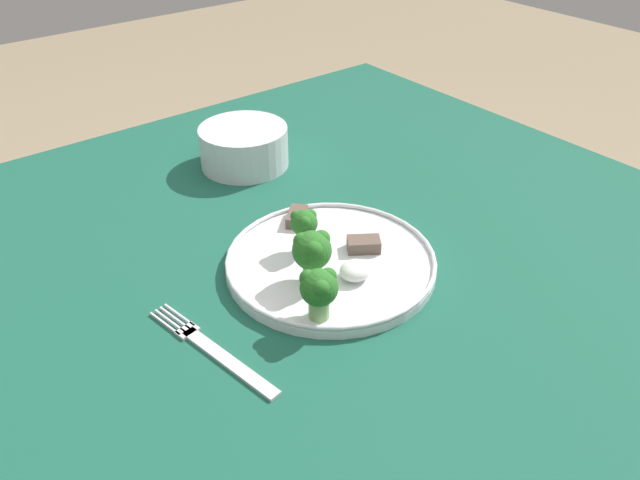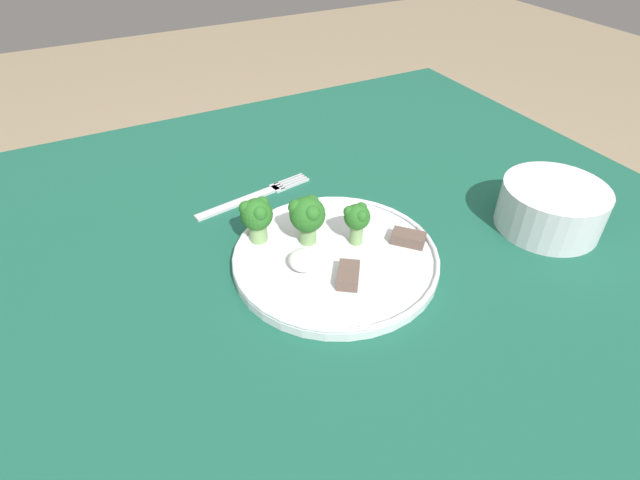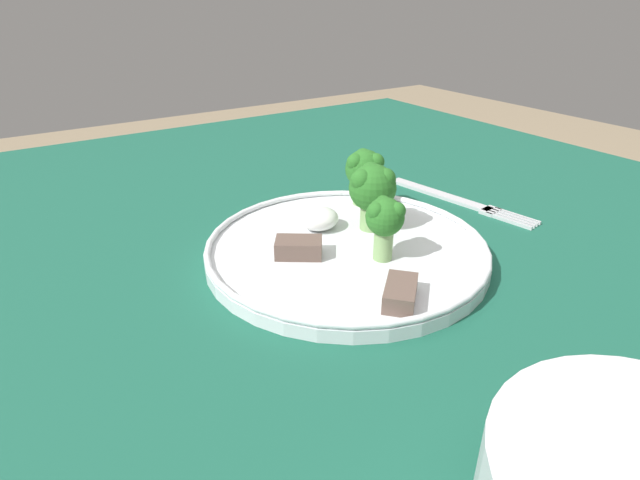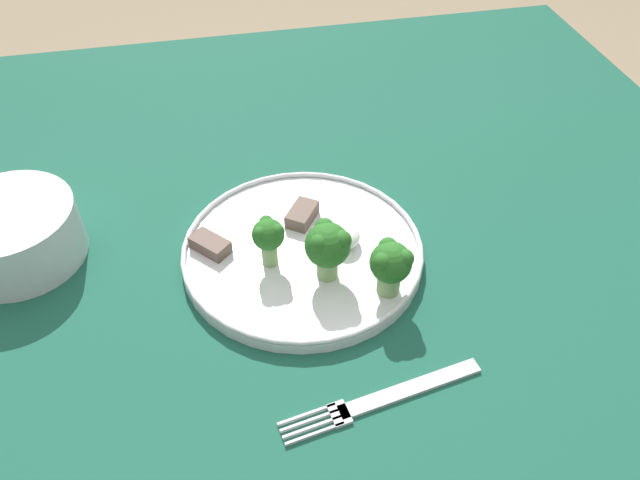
% 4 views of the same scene
% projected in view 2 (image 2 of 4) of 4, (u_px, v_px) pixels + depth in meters
% --- Properties ---
extents(table, '(1.11, 1.15, 0.76)m').
position_uv_depth(table, '(332.00, 321.00, 0.71)').
color(table, '#195642').
rests_on(table, ground_plane).
extents(dinner_plate, '(0.27, 0.27, 0.02)m').
position_uv_depth(dinner_plate, '(336.00, 258.00, 0.65)').
color(dinner_plate, white).
rests_on(dinner_plate, table).
extents(fork, '(0.05, 0.20, 0.00)m').
position_uv_depth(fork, '(253.00, 197.00, 0.78)').
color(fork, silver).
rests_on(fork, table).
extents(cream_bowl, '(0.14, 0.14, 0.07)m').
position_uv_depth(cream_bowl, '(551.00, 208.00, 0.70)').
color(cream_bowl, silver).
rests_on(cream_bowl, table).
extents(broccoli_floret_near_rim_left, '(0.05, 0.05, 0.07)m').
position_uv_depth(broccoli_floret_near_rim_left, '(307.00, 215.00, 0.65)').
color(broccoli_floret_near_rim_left, '#7FA866').
rests_on(broccoli_floret_near_rim_left, dinner_plate).
extents(broccoli_floret_center_left, '(0.04, 0.04, 0.06)m').
position_uv_depth(broccoli_floret_center_left, '(257.00, 216.00, 0.65)').
color(broccoli_floret_center_left, '#7FA866').
rests_on(broccoli_floret_center_left, dinner_plate).
extents(broccoli_floret_back_left, '(0.04, 0.03, 0.06)m').
position_uv_depth(broccoli_floret_back_left, '(357.00, 218.00, 0.65)').
color(broccoli_floret_back_left, '#7FA866').
rests_on(broccoli_floret_back_left, dinner_plate).
extents(meat_slice_front_slice, '(0.05, 0.05, 0.02)m').
position_uv_depth(meat_slice_front_slice, '(346.00, 276.00, 0.61)').
color(meat_slice_front_slice, brown).
rests_on(meat_slice_front_slice, dinner_plate).
extents(meat_slice_middle_slice, '(0.05, 0.05, 0.02)m').
position_uv_depth(meat_slice_middle_slice, '(408.00, 238.00, 0.67)').
color(meat_slice_middle_slice, brown).
rests_on(meat_slice_middle_slice, dinner_plate).
extents(sauce_dollop, '(0.04, 0.04, 0.02)m').
position_uv_depth(sauce_dollop, '(303.00, 260.00, 0.63)').
color(sauce_dollop, white).
rests_on(sauce_dollop, dinner_plate).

